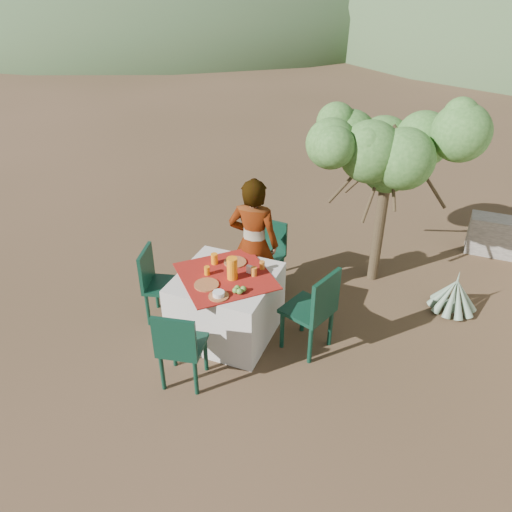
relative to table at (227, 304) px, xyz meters
The scene contains 22 objects.
ground 0.54m from the table, 68.93° to the right, with size 160.00×160.00×0.00m, color #3E2F1C.
table is the anchor object (origin of this frame).
chair_far 1.08m from the table, 85.57° to the left, with size 0.44×0.44×0.88m.
chair_near 0.93m from the table, 93.94° to the right, with size 0.49×0.49×0.91m.
chair_left 0.86m from the table, behind, with size 0.51×0.51×0.90m.
chair_right 1.00m from the table, ahead, with size 0.58×0.58×1.00m.
person 0.78m from the table, 84.55° to the left, with size 0.60×0.39×1.63m, color #8C6651.
shrub_tree 2.61m from the table, 52.23° to the left, with size 1.79×1.75×2.10m.
agave 2.74m from the table, 30.76° to the left, with size 0.58×0.57×0.61m.
hill_near_left 34.61m from the table, 121.07° to the left, with size 40.00×40.00×16.00m, color #344929.
hill_far_center 51.78m from the table, 94.28° to the left, with size 60.00×60.00×24.00m, color slate.
plate_far 0.48m from the table, 92.44° to the left, with size 0.25×0.25×0.01m, color brown.
plate_near 0.47m from the table, 113.42° to the right, with size 0.26×0.26×0.01m, color brown.
glass_far 0.52m from the table, 140.95° to the left, with size 0.08×0.08×0.12m, color orange.
glass_near 0.47m from the table, 163.79° to the right, with size 0.06×0.06×0.10m, color orange.
juice_pitcher 0.51m from the table, 13.32° to the right, with size 0.11×0.11×0.25m, color orange.
bowl_plate 0.55m from the table, 75.22° to the right, with size 0.21×0.21×0.01m, color brown.
white_bowl 0.57m from the table, 75.22° to the right, with size 0.12×0.12×0.04m, color white.
jar_left 0.53m from the table, 22.11° to the left, with size 0.06×0.06×0.10m, color orange.
jar_right 0.60m from the table, 40.91° to the left, with size 0.06×0.06×0.09m, color orange.
napkin_holder 0.50m from the table, 33.84° to the left, with size 0.07×0.04×0.09m, color white.
fruit_cluster 0.54m from the table, 41.94° to the right, with size 0.13×0.12×0.06m.
Camera 1 is at (1.83, -3.65, 3.69)m, focal length 35.00 mm.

